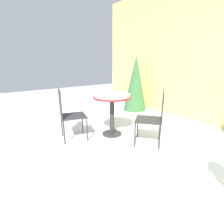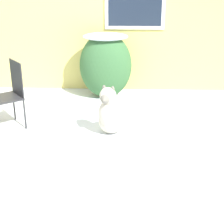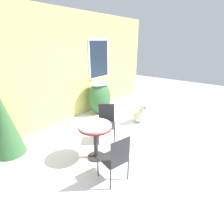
{
  "view_description": "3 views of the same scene",
  "coord_description": "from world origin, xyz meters",
  "px_view_note": "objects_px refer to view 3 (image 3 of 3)",
  "views": [
    {
      "loc": [
        1.33,
        -1.85,
        1.39
      ],
      "look_at": [
        -1.25,
        0.08,
        0.46
      ],
      "focal_mm": 28.0,
      "sensor_mm": 36.0,
      "label": 1
    },
    {
      "loc": [
        1.11,
        -4.04,
        2.01
      ],
      "look_at": [
        0.94,
        0.25,
        0.29
      ],
      "focal_mm": 55.0,
      "sensor_mm": 36.0,
      "label": 2
    },
    {
      "loc": [
        -3.6,
        -2.16,
        2.42
      ],
      "look_at": [
        0.0,
        0.6,
        0.55
      ],
      "focal_mm": 28.0,
      "sensor_mm": 36.0,
      "label": 3
    }
  ],
  "objects_px": {
    "patio_chair_near_table": "(106,121)",
    "dog": "(140,114)",
    "patio_table": "(95,131)",
    "patio_chair_far_side": "(116,158)"
  },
  "relations": [
    {
      "from": "patio_table",
      "to": "patio_chair_near_table",
      "type": "xyz_separation_m",
      "value": [
        0.76,
        0.32,
        -0.15
      ]
    },
    {
      "from": "patio_chair_near_table",
      "to": "dog",
      "type": "xyz_separation_m",
      "value": [
        1.41,
        -0.2,
        -0.24
      ]
    },
    {
      "from": "patio_chair_near_table",
      "to": "dog",
      "type": "distance_m",
      "value": 1.45
    },
    {
      "from": "patio_chair_far_side",
      "to": "dog",
      "type": "bearing_deg",
      "value": -144.8
    },
    {
      "from": "patio_table",
      "to": "patio_chair_far_side",
      "type": "distance_m",
      "value": 0.83
    },
    {
      "from": "patio_chair_near_table",
      "to": "patio_chair_far_side",
      "type": "relative_size",
      "value": 1.0
    },
    {
      "from": "patio_chair_far_side",
      "to": "patio_chair_near_table",
      "type": "bearing_deg",
      "value": -118.91
    },
    {
      "from": "patio_chair_far_side",
      "to": "dog",
      "type": "distance_m",
      "value": 2.63
    },
    {
      "from": "patio_table",
      "to": "patio_chair_far_side",
      "type": "height_order",
      "value": "patio_chair_far_side"
    },
    {
      "from": "patio_table",
      "to": "dog",
      "type": "relative_size",
      "value": 1.15
    }
  ]
}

